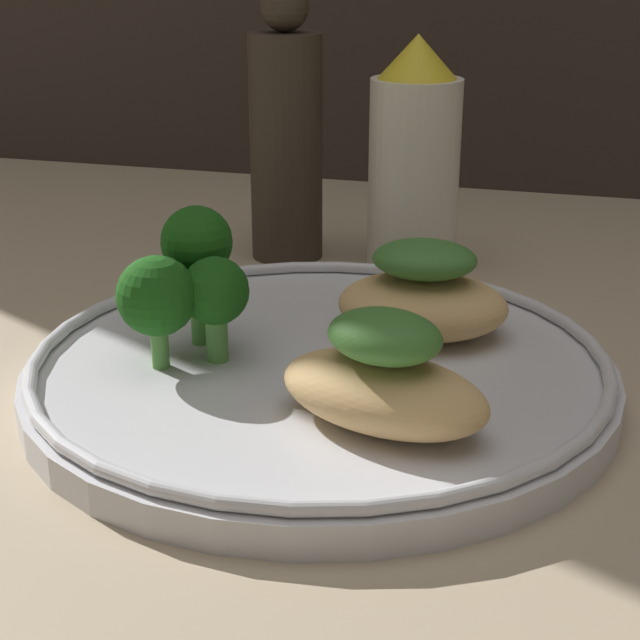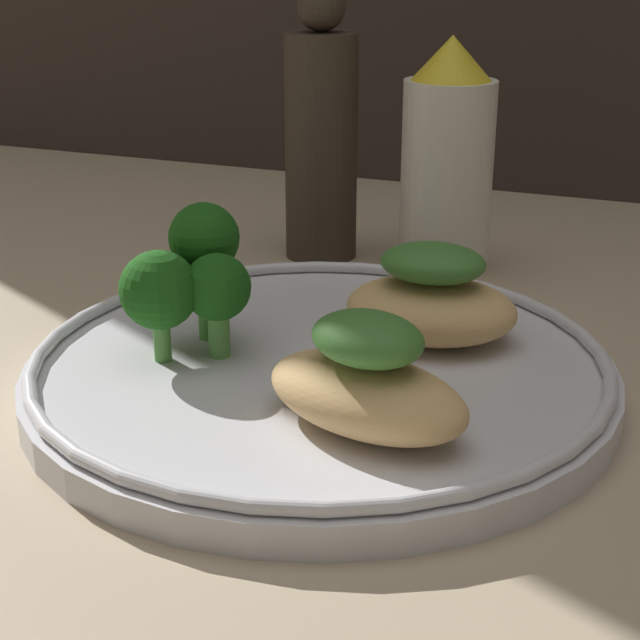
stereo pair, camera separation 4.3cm
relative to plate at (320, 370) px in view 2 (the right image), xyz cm
name	(u,v)px [view 2 (the right image)]	position (x,y,z in cm)	size (l,w,h in cm)	color
ground_plane	(320,400)	(0.00, 0.00, -1.49)	(180.00, 180.00, 1.00)	tan
plate	(320,370)	(0.00, 0.00, 0.00)	(26.24, 26.24, 2.00)	silver
grilled_meat_front	(367,383)	(3.96, -5.17, 2.29)	(9.63, 7.13, 4.68)	tan
grilled_meat_middle	(431,301)	(3.77, 4.54, 2.26)	(8.55, 7.00, 4.57)	tan
broccoli_bunch	(190,274)	(-5.80, -1.01, 4.11)	(5.39, 6.42, 6.53)	#569942
sauce_bottle	(447,162)	(0.62, 18.64, 5.66)	(5.43, 5.43, 13.91)	silver
pepper_grinder	(321,137)	(-7.36, 18.64, 6.58)	(4.47, 4.47, 16.67)	#382D23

